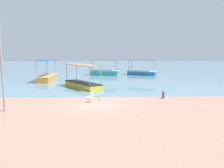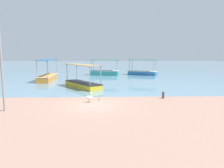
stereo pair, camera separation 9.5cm
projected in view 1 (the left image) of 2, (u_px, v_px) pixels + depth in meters
The scene contains 10 objects.
ground at pixel (95, 105), 16.35m from camera, with size 120.00×120.00×0.00m, color #8E6A5A.
harbor_water at pixel (102, 66), 63.84m from camera, with size 110.00×90.00×0.00m, color slate.
fishing_boat_outer at pixel (83, 83), 24.56m from camera, with size 4.66×5.75×2.59m.
fishing_boat_center at pixel (47, 77), 30.67m from camera, with size 1.73×6.14×2.94m.
fishing_boat_far_left at pixel (104, 72), 38.31m from camera, with size 5.21×2.76×2.71m.
fishing_boat_near_right at pixel (142, 72), 38.84m from camera, with size 5.27×3.87×2.71m.
pelican at pixel (89, 98), 17.21m from camera, with size 0.81×0.36×0.80m.
lamp_post at pixel (1, 55), 14.12m from camera, with size 0.28×0.28×6.68m.
mooring_bollard at pixel (163, 94), 18.73m from camera, with size 0.23×0.23×0.62m.
glass_bottle at pixel (99, 99), 17.84m from camera, with size 0.07×0.07×0.27m.
Camera 1 is at (0.65, -16.01, 3.85)m, focal length 35.00 mm.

